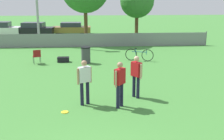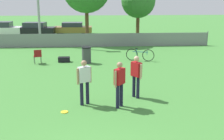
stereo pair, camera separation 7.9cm
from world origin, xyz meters
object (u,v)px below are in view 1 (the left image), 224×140
(tree_far_right, at_px, (137,1))
(folding_chair_sideline, at_px, (37,56))
(player_thrower_red, at_px, (136,74))
(player_defender_red, at_px, (120,81))
(frisbee_disc, at_px, (65,112))
(parked_car_tan, at_px, (71,28))
(trash_bin, at_px, (86,55))
(gear_bag_sideline, at_px, (63,60))
(bicycle_sideline, at_px, (139,55))
(parked_car_dark, at_px, (34,29))
(player_receiver_white, at_px, (84,79))

(tree_far_right, distance_m, folding_chair_sideline, 12.37)
(tree_far_right, xyz_separation_m, player_thrower_red, (-2.53, -15.61, -2.62))
(player_defender_red, xyz_separation_m, frisbee_disc, (-1.99, -0.36, -0.99))
(frisbee_disc, xyz_separation_m, parked_car_tan, (-1.15, 21.98, 0.64))
(trash_bin, distance_m, gear_bag_sideline, 1.53)
(bicycle_sideline, bearing_deg, player_thrower_red, -82.46)
(player_defender_red, xyz_separation_m, folding_chair_sideline, (-4.32, 7.35, -0.49))
(gear_bag_sideline, distance_m, parked_car_dark, 13.79)
(gear_bag_sideline, distance_m, parked_car_tan, 13.92)
(player_thrower_red, xyz_separation_m, parked_car_dark, (-7.83, 19.83, -0.33))
(frisbee_disc, distance_m, folding_chair_sideline, 8.07)
(player_receiver_white, relative_size, parked_car_dark, 0.39)
(player_receiver_white, height_order, gear_bag_sideline, player_receiver_white)
(tree_far_right, relative_size, parked_car_tan, 1.23)
(trash_bin, xyz_separation_m, parked_car_dark, (-5.73, 13.52, 0.16))
(tree_far_right, height_order, parked_car_tan, tree_far_right)
(player_defender_red, bearing_deg, tree_far_right, 27.61)
(folding_chair_sideline, bearing_deg, player_receiver_white, 95.51)
(parked_car_tan, bearing_deg, frisbee_disc, -86.34)
(gear_bag_sideline, height_order, parked_car_tan, parked_car_tan)
(player_receiver_white, xyz_separation_m, parked_car_tan, (-1.86, 21.27, -0.36))
(player_defender_red, distance_m, gear_bag_sideline, 8.25)
(gear_bag_sideline, bearing_deg, folding_chair_sideline, -166.33)
(frisbee_disc, distance_m, parked_car_tan, 22.02)
(parked_car_dark, relative_size, parked_car_tan, 1.05)
(frisbee_disc, relative_size, parked_car_tan, 0.06)
(player_receiver_white, distance_m, trash_bin, 6.96)
(player_defender_red, distance_m, parked_car_tan, 21.86)
(player_receiver_white, bearing_deg, player_defender_red, -43.33)
(folding_chair_sideline, height_order, gear_bag_sideline, folding_chair_sideline)
(bicycle_sideline, height_order, trash_bin, trash_bin)
(bicycle_sideline, xyz_separation_m, parked_car_dark, (-9.13, 13.09, 0.28))
(tree_far_right, bearing_deg, folding_chair_sideline, -129.44)
(player_defender_red, height_order, folding_chair_sideline, player_defender_red)
(player_receiver_white, xyz_separation_m, gear_bag_sideline, (-1.49, 7.37, -0.84))
(folding_chair_sideline, xyz_separation_m, bicycle_sideline, (6.38, 0.38, -0.12))
(player_thrower_red, xyz_separation_m, parked_car_tan, (-3.91, 20.64, -0.36))
(player_defender_red, bearing_deg, bicycle_sideline, 23.91)
(player_thrower_red, bearing_deg, folding_chair_sideline, -175.05)
(gear_bag_sideline, height_order, parked_car_dark, parked_car_dark)
(player_receiver_white, relative_size, frisbee_disc, 6.45)
(player_receiver_white, bearing_deg, folding_chair_sideline, 85.71)
(bicycle_sideline, bearing_deg, player_defender_red, -86.48)
(player_defender_red, xyz_separation_m, trash_bin, (-1.35, 7.30, -0.49))
(gear_bag_sideline, bearing_deg, trash_bin, -16.44)
(player_defender_red, bearing_deg, frisbee_disc, 138.93)
(player_thrower_red, height_order, trash_bin, player_thrower_red)
(tree_far_right, xyz_separation_m, gear_bag_sideline, (-6.06, -8.87, -3.47))
(player_receiver_white, bearing_deg, player_thrower_red, -10.64)
(bicycle_sideline, bearing_deg, frisbee_disc, -98.19)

